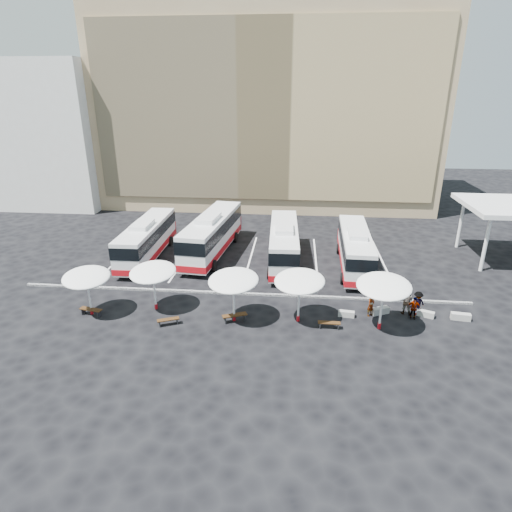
# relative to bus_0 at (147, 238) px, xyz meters

# --- Properties ---
(ground) EXTENTS (120.00, 120.00, 0.00)m
(ground) POSITION_rel_bus_0_xyz_m (9.44, -7.43, -1.84)
(ground) COLOR black
(ground) RESTS_ON ground
(sandstone_building) EXTENTS (42.00, 18.25, 29.60)m
(sandstone_building) POSITION_rel_bus_0_xyz_m (9.44, 24.44, 10.79)
(sandstone_building) COLOR tan
(sandstone_building) RESTS_ON ground
(apartment_block) EXTENTS (14.00, 14.00, 18.00)m
(apartment_block) POSITION_rel_bus_0_xyz_m (-18.56, 20.57, 7.16)
(apartment_block) COLOR silver
(apartment_block) RESTS_ON ground
(curb_divider) EXTENTS (34.00, 0.25, 0.15)m
(curb_divider) POSITION_rel_bus_0_xyz_m (9.44, -6.93, -1.77)
(curb_divider) COLOR black
(curb_divider) RESTS_ON ground
(bay_lines) EXTENTS (24.15, 12.00, 0.01)m
(bay_lines) POSITION_rel_bus_0_xyz_m (9.44, 0.57, -1.84)
(bay_lines) COLOR white
(bay_lines) RESTS_ON ground
(bus_0) EXTENTS (2.80, 11.39, 3.60)m
(bus_0) POSITION_rel_bus_0_xyz_m (0.00, 0.00, 0.00)
(bus_0) COLOR white
(bus_0) RESTS_ON ground
(bus_1) EXTENTS (3.90, 12.69, 3.96)m
(bus_1) POSITION_rel_bus_0_xyz_m (5.76, 1.53, 0.18)
(bus_1) COLOR white
(bus_1) RESTS_ON ground
(bus_2) EXTENTS (2.98, 11.52, 3.63)m
(bus_2) POSITION_rel_bus_0_xyz_m (12.50, 0.04, 0.01)
(bus_2) COLOR white
(bus_2) RESTS_ON ground
(bus_3) EXTENTS (2.89, 11.18, 3.52)m
(bus_3) POSITION_rel_bus_0_xyz_m (18.66, -0.57, -0.04)
(bus_3) COLOR white
(bus_3) RESTS_ON ground
(sunshade_0) EXTENTS (4.06, 4.09, 3.27)m
(sunshade_0) POSITION_rel_bus_0_xyz_m (-0.37, -10.91, 0.93)
(sunshade_0) COLOR white
(sunshade_0) RESTS_ON ground
(sunshade_1) EXTENTS (3.49, 3.53, 3.33)m
(sunshade_1) POSITION_rel_bus_0_xyz_m (3.83, -9.76, 0.99)
(sunshade_1) COLOR white
(sunshade_1) RESTS_ON ground
(sunshade_2) EXTENTS (3.98, 4.01, 3.47)m
(sunshade_2) POSITION_rel_bus_0_xyz_m (9.58, -10.85, 1.10)
(sunshade_2) COLOR white
(sunshade_2) RESTS_ON ground
(sunshade_3) EXTENTS (4.05, 4.09, 3.46)m
(sunshade_3) POSITION_rel_bus_0_xyz_m (13.86, -10.53, 1.10)
(sunshade_3) COLOR white
(sunshade_3) RESTS_ON ground
(sunshade_4) EXTENTS (4.06, 4.09, 3.58)m
(sunshade_4) POSITION_rel_bus_0_xyz_m (19.11, -11.02, 1.20)
(sunshade_4) COLOR white
(sunshade_4) RESTS_ON ground
(wood_bench_0) EXTENTS (1.65, 0.74, 0.49)m
(wood_bench_0) POSITION_rel_bus_0_xyz_m (-0.32, -11.08, -1.47)
(wood_bench_0) COLOR black
(wood_bench_0) RESTS_ON ground
(wood_bench_1) EXTENTS (1.47, 0.93, 0.44)m
(wood_bench_1) POSITION_rel_bus_0_xyz_m (5.34, -11.86, -1.50)
(wood_bench_1) COLOR black
(wood_bench_1) RESTS_ON ground
(wood_bench_2) EXTENTS (1.71, 1.06, 0.51)m
(wood_bench_2) POSITION_rel_bus_0_xyz_m (9.63, -10.99, -1.45)
(wood_bench_2) COLOR black
(wood_bench_2) RESTS_ON ground
(wood_bench_3) EXTENTS (1.46, 0.42, 0.45)m
(wood_bench_3) POSITION_rel_bus_0_xyz_m (15.87, -11.29, -1.50)
(wood_bench_3) COLOR black
(wood_bench_3) RESTS_ON ground
(conc_bench_0) EXTENTS (1.13, 0.51, 0.41)m
(conc_bench_0) POSITION_rel_bus_0_xyz_m (17.15, -9.60, -1.64)
(conc_bench_0) COLOR gray
(conc_bench_0) RESTS_ON ground
(conc_bench_1) EXTENTS (1.31, 0.90, 0.47)m
(conc_bench_1) POSITION_rel_bus_0_xyz_m (19.53, -8.99, -1.61)
(conc_bench_1) COLOR gray
(conc_bench_1) RESTS_ON ground
(conc_bench_2) EXTENTS (1.17, 0.79, 0.42)m
(conc_bench_2) POSITION_rel_bus_0_xyz_m (22.55, -9.10, -1.63)
(conc_bench_2) COLOR gray
(conc_bench_2) RESTS_ON ground
(conc_bench_3) EXTENTS (1.29, 0.58, 0.47)m
(conc_bench_3) POSITION_rel_bus_0_xyz_m (24.79, -9.32, -1.61)
(conc_bench_3) COLOR gray
(conc_bench_3) RESTS_ON ground
(passenger_0) EXTENTS (0.69, 0.70, 1.63)m
(passenger_0) POSITION_rel_bus_0_xyz_m (18.79, -9.31, -1.03)
(passenger_0) COLOR black
(passenger_0) RESTS_ON ground
(passenger_1) EXTENTS (1.11, 0.98, 1.93)m
(passenger_1) POSITION_rel_bus_0_xyz_m (21.25, -8.80, -0.88)
(passenger_1) COLOR black
(passenger_1) RESTS_ON ground
(passenger_2) EXTENTS (0.95, 0.43, 1.59)m
(passenger_2) POSITION_rel_bus_0_xyz_m (21.60, -9.44, -1.05)
(passenger_2) COLOR black
(passenger_2) RESTS_ON ground
(passenger_3) EXTENTS (1.26, 1.01, 1.71)m
(passenger_3) POSITION_rel_bus_0_xyz_m (21.98, -8.82, -0.99)
(passenger_3) COLOR black
(passenger_3) RESTS_ON ground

